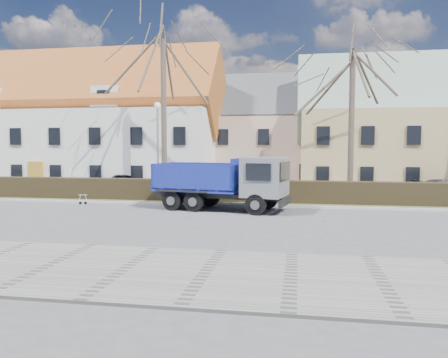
% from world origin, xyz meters
% --- Properties ---
extents(ground, '(120.00, 120.00, 0.00)m').
position_xyz_m(ground, '(0.00, 0.00, 0.00)').
color(ground, '#4E4E51').
extents(sidewalk_near, '(80.00, 5.00, 0.08)m').
position_xyz_m(sidewalk_near, '(0.00, -8.50, 0.04)').
color(sidewalk_near, gray).
rests_on(sidewalk_near, ground).
extents(curb_far, '(80.00, 0.30, 0.12)m').
position_xyz_m(curb_far, '(0.00, 4.60, 0.06)').
color(curb_far, '#AEABA7').
rests_on(curb_far, ground).
extents(grass_strip, '(80.00, 3.00, 0.10)m').
position_xyz_m(grass_strip, '(0.00, 6.20, 0.05)').
color(grass_strip, '#454B2A').
rests_on(grass_strip, ground).
extents(hedge, '(60.00, 0.90, 1.30)m').
position_xyz_m(hedge, '(0.00, 6.00, 0.65)').
color(hedge, black).
rests_on(hedge, ground).
extents(building_white, '(26.80, 10.80, 9.50)m').
position_xyz_m(building_white, '(-13.00, 16.00, 4.75)').
color(building_white, white).
rests_on(building_white, ground).
extents(building_pink, '(10.80, 8.80, 8.00)m').
position_xyz_m(building_pink, '(4.00, 20.00, 4.00)').
color(building_pink, '#CDA591').
rests_on(building_pink, ground).
extents(building_yellow, '(18.80, 10.80, 8.50)m').
position_xyz_m(building_yellow, '(16.00, 17.00, 4.25)').
color(building_yellow, tan).
rests_on(building_yellow, ground).
extents(tree_1, '(9.20, 9.20, 12.65)m').
position_xyz_m(tree_1, '(-2.00, 8.50, 6.33)').
color(tree_1, '#4D4035').
rests_on(tree_1, ground).
extents(tree_2, '(8.00, 8.00, 11.00)m').
position_xyz_m(tree_2, '(10.00, 8.50, 5.50)').
color(tree_2, '#4D4035').
rests_on(tree_2, ground).
extents(dump_truck, '(7.66, 4.03, 2.91)m').
position_xyz_m(dump_truck, '(2.55, 3.19, 1.46)').
color(dump_truck, navy).
rests_on(dump_truck, ground).
extents(streetlight, '(0.48, 0.48, 6.20)m').
position_xyz_m(streetlight, '(-1.95, 7.00, 3.10)').
color(streetlight, '#999999').
rests_on(streetlight, ground).
extents(cart_frame, '(0.77, 0.53, 0.65)m').
position_xyz_m(cart_frame, '(-5.68, 3.85, 0.32)').
color(cart_frame, silver).
rests_on(cart_frame, ground).
extents(parked_car_a, '(4.26, 2.53, 1.36)m').
position_xyz_m(parked_car_a, '(-5.71, 11.42, 0.68)').
color(parked_car_a, black).
rests_on(parked_car_a, ground).
extents(parked_car_b, '(4.31, 2.06, 1.21)m').
position_xyz_m(parked_car_b, '(16.40, 10.84, 0.61)').
color(parked_car_b, '#24252A').
rests_on(parked_car_b, ground).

